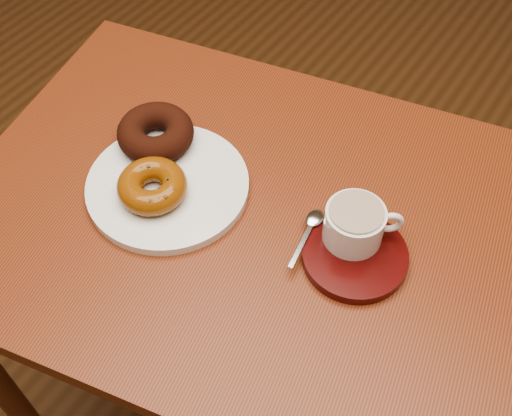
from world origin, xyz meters
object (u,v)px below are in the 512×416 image
Objects in this scene: donut_plate at (168,186)px; saucer at (355,256)px; coffee_cup at (355,224)px; cafe_table at (245,257)px.

donut_plate and saucer have the same top height.
saucer is 0.04m from coffee_cup.
donut_plate is (-0.11, -0.03, 0.13)m from cafe_table.
cafe_table is 0.23m from coffee_cup.
donut_plate reaches higher than cafe_table.
coffee_cup reaches higher than saucer.
cafe_table is 9.68× the size of coffee_cup.
donut_plate is 1.67× the size of saucer.
coffee_cup reaches higher than cafe_table.
saucer is (0.28, 0.05, 0.00)m from donut_plate.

